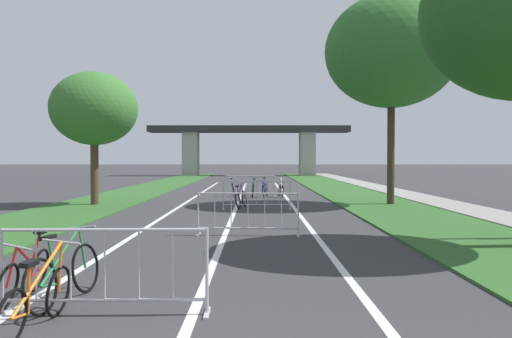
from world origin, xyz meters
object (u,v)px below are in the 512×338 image
Objects in this scene: bicycle_red_0 at (25,275)px; bicycle_blue_1 at (265,189)px; crowd_barrier_fourth at (250,186)px; bicycle_white_5 at (281,190)px; bicycle_teal_4 at (253,189)px; bicycle_orange_6 at (38,299)px; bicycle_silver_7 at (233,188)px; bicycle_purple_3 at (241,199)px; crowd_barrier_second at (248,214)px; tree_right_oak_mid at (392,51)px; crowd_barrier_nearest at (105,272)px; crowd_barrier_third at (257,195)px; tree_left_pine_near at (95,109)px; bicycle_green_2 at (65,273)px.

bicycle_blue_1 is at bearing -103.19° from bicycle_red_0.
crowd_barrier_fourth is 1.58m from bicycle_white_5.
bicycle_teal_4 is 1.02× the size of bicycle_orange_6.
crowd_barrier_fourth is at bearing -17.31° from bicycle_blue_1.
bicycle_teal_4 is 1.00× the size of bicycle_silver_7.
bicycle_purple_3 is at bearing 85.66° from bicycle_orange_6.
crowd_barrier_fourth reaches higher than bicycle_blue_1.
crowd_barrier_second is 1.57× the size of bicycle_purple_3.
tree_right_oak_mid is 5.08× the size of bicycle_teal_4.
crowd_barrier_second is 12.24m from crowd_barrier_fourth.
crowd_barrier_third is at bearing 81.42° from crowd_barrier_nearest.
bicycle_silver_7 is (-6.60, 4.76, -5.80)m from tree_right_oak_mid.
crowd_barrier_nearest is at bearing -94.75° from crowd_barrier_fourth.
crowd_barrier_third is 13.05m from bicycle_orange_6.
bicycle_white_5 is 0.96× the size of bicycle_silver_7.
tree_left_pine_near is at bearing 166.71° from crowd_barrier_third.
crowd_barrier_third reaches higher than bicycle_purple_3.
crowd_barrier_third is 1.56× the size of bicycle_purple_3.
tree_left_pine_near is 3.10× the size of bicycle_green_2.
bicycle_red_0 is 0.98× the size of bicycle_orange_6.
tree_right_oak_mid is 4.92× the size of bicycle_green_2.
crowd_barrier_fourth reaches higher than bicycle_silver_7.
crowd_barrier_fourth is at bearing -100.69° from bicycle_red_0.
crowd_barrier_fourth reaches higher than bicycle_white_5.
tree_right_oak_mid is 3.35× the size of crowd_barrier_fourth.
bicycle_teal_4 is (0.43, 5.10, 0.04)m from bicycle_purple_3.
bicycle_white_5 is at bearing 80.40° from crowd_barrier_nearest.
bicycle_silver_7 is at bearing 156.58° from bicycle_white_5.
crowd_barrier_second is at bearing -92.18° from bicycle_teal_4.
bicycle_orange_6 is at bearing -85.94° from bicycle_purple_3.
bicycle_green_2 is 1.03× the size of bicycle_teal_4.
crowd_barrier_fourth is 18.01m from bicycle_green_2.
bicycle_purple_3 reaches higher than bicycle_red_0.
tree_right_oak_mid reaches higher than bicycle_white_5.
bicycle_red_0 is at bearing -100.73° from bicycle_silver_7.
crowd_barrier_second is 11.81m from bicycle_teal_4.
bicycle_silver_7 is (-0.96, 12.61, -0.14)m from crowd_barrier_second.
bicycle_blue_1 is at bearing -29.48° from bicycle_silver_7.
crowd_barrier_third is 1.55× the size of bicycle_orange_6.
crowd_barrier_fourth is (6.17, 4.59, -3.33)m from tree_left_pine_near.
bicycle_blue_1 reaches higher than bicycle_silver_7.
tree_left_pine_near is 7.45m from crowd_barrier_third.
crowd_barrier_nearest and crowd_barrier_second have the same top height.
bicycle_white_5 is at bearing -16.18° from crowd_barrier_fourth.
tree_left_pine_near reaches higher than bicycle_purple_3.
crowd_barrier_second reaches higher than bicycle_teal_4.
bicycle_silver_7 is (-0.86, 0.37, -0.14)m from crowd_barrier_fourth.
bicycle_blue_1 is 1.03× the size of bicycle_white_5.
tree_right_oak_mid is 11.21m from crowd_barrier_second.
tree_left_pine_near is at bearing -148.57° from bicycle_teal_4.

